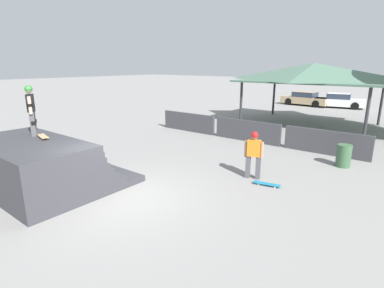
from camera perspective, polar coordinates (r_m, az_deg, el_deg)
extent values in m
plane|color=gray|center=(9.05, -13.34, -9.90)|extent=(160.00, 160.00, 0.00)
cube|color=#38383D|center=(10.77, -24.26, -6.22)|extent=(4.29, 3.76, 0.19)
cube|color=#38383D|center=(10.56, -26.15, -5.75)|extent=(4.29, 3.02, 0.19)
cube|color=#38383D|center=(10.44, -26.93, -4.94)|extent=(4.29, 2.75, 0.19)
cube|color=#38383D|center=(10.35, -27.51, -4.06)|extent=(4.29, 2.56, 0.19)
cube|color=#38383D|center=(10.27, -27.97, -3.12)|extent=(4.29, 2.43, 0.19)
cube|color=#38383D|center=(10.20, -28.34, -2.16)|extent=(4.29, 2.34, 0.19)
cube|color=#38383D|center=(10.14, -28.63, -1.16)|extent=(4.29, 2.27, 0.19)
cube|color=#38383D|center=(10.09, -28.86, -0.13)|extent=(4.29, 2.24, 0.19)
cylinder|color=silver|center=(10.53, -23.42, 1.41)|extent=(4.20, 0.07, 0.07)
cube|color=#4C4C51|center=(10.67, -28.06, 3.33)|extent=(0.19, 0.19, 0.76)
cube|color=black|center=(10.66, -27.94, 3.59)|extent=(0.22, 0.20, 0.11)
cube|color=#4C4C51|center=(11.00, -27.95, 3.64)|extent=(0.19, 0.19, 0.76)
cube|color=black|center=(10.99, -27.83, 3.89)|extent=(0.22, 0.20, 0.11)
cube|color=black|center=(10.75, -28.42, 6.88)|extent=(0.46, 0.38, 0.54)
cylinder|color=beige|center=(10.50, -28.50, 6.49)|extent=(0.14, 0.14, 0.54)
cylinder|color=black|center=(10.50, -28.51, 6.55)|extent=(0.21, 0.21, 0.08)
cylinder|color=beige|center=(11.01, -28.30, 6.82)|extent=(0.14, 0.14, 0.54)
cylinder|color=black|center=(11.01, -28.30, 6.88)|extent=(0.21, 0.21, 0.08)
sphere|color=beige|center=(10.71, -28.69, 9.03)|extent=(0.21, 0.21, 0.21)
sphere|color=#337F33|center=(10.71, -28.71, 9.17)|extent=(0.23, 0.23, 0.23)
cylinder|color=silver|center=(10.11, -25.86, 0.97)|extent=(0.06, 0.04, 0.05)
cylinder|color=silver|center=(10.08, -26.63, 0.85)|extent=(0.06, 0.04, 0.05)
cylinder|color=silver|center=(10.56, -26.39, 1.45)|extent=(0.06, 0.04, 0.05)
cylinder|color=silver|center=(10.54, -27.13, 1.34)|extent=(0.06, 0.04, 0.05)
cube|color=tan|center=(10.31, -26.53, 1.34)|extent=(0.78, 0.38, 0.02)
cube|color=tan|center=(9.97, -26.15, 1.08)|extent=(0.14, 0.22, 0.02)
cube|color=#4C4C51|center=(10.33, 10.60, -4.25)|extent=(0.18, 0.18, 0.78)
cube|color=#4C4C51|center=(10.27, 12.47, -4.46)|extent=(0.18, 0.18, 0.78)
cube|color=orange|center=(10.10, 11.73, -0.78)|extent=(0.46, 0.32, 0.55)
cylinder|color=#A87A5B|center=(10.16, 10.26, -0.87)|extent=(0.13, 0.13, 0.55)
cylinder|color=#A87A5B|center=(10.07, 13.18, -1.17)|extent=(0.13, 0.13, 0.55)
sphere|color=#A87A5B|center=(10.00, 11.85, 1.52)|extent=(0.21, 0.21, 0.21)
sphere|color=#B21919|center=(9.99, 11.86, 1.67)|extent=(0.24, 0.24, 0.24)
cylinder|color=silver|center=(9.90, 12.57, -7.49)|extent=(0.06, 0.04, 0.05)
cylinder|color=silver|center=(10.02, 12.78, -7.21)|extent=(0.06, 0.04, 0.05)
cylinder|color=silver|center=(9.79, 15.49, -7.92)|extent=(0.06, 0.04, 0.05)
cylinder|color=silver|center=(9.92, 15.67, -7.63)|extent=(0.06, 0.04, 0.05)
cube|color=teal|center=(9.89, 14.13, -7.38)|extent=(0.85, 0.35, 0.02)
cube|color=teal|center=(9.97, 12.00, -6.96)|extent=(0.14, 0.22, 0.02)
cube|color=#3D3D42|center=(17.28, -0.69, 4.19)|extent=(3.54, 0.12, 1.05)
cube|color=#3D3D42|center=(15.25, 10.39, 2.50)|extent=(3.54, 0.12, 1.05)
cube|color=#3D3D42|center=(13.95, 24.14, 0.27)|extent=(3.54, 0.12, 1.05)
cylinder|color=#2D2D33|center=(19.48, 9.32, 7.65)|extent=(0.16, 0.16, 2.69)
cylinder|color=#2D2D33|center=(17.24, 30.38, 4.88)|extent=(0.16, 0.16, 2.69)
cylinder|color=#2D2D33|center=(24.03, 15.32, 8.66)|extent=(0.16, 0.16, 2.69)
cylinder|color=#2D2D33|center=(22.25, 32.36, 6.44)|extent=(0.16, 0.16, 2.69)
cube|color=#4C705B|center=(20.34, 22.01, 11.03)|extent=(8.33, 5.99, 0.10)
pyramid|color=#4C705B|center=(20.32, 22.17, 12.64)|extent=(8.16, 5.87, 1.05)
cylinder|color=#385B3D|center=(12.59, 26.92, -2.00)|extent=(0.52, 0.52, 0.85)
cube|color=tan|center=(30.43, 20.81, 7.80)|extent=(4.44, 2.12, 0.62)
cube|color=#283342|center=(30.42, 20.71, 8.83)|extent=(2.12, 1.62, 0.46)
cube|color=tan|center=(30.41, 20.75, 9.26)|extent=(2.03, 1.58, 0.04)
cylinder|color=black|center=(30.68, 23.62, 7.27)|extent=(0.66, 0.26, 0.64)
cylinder|color=black|center=(29.25, 22.52, 7.06)|extent=(0.66, 0.26, 0.64)
cylinder|color=black|center=(31.68, 19.18, 7.89)|extent=(0.66, 0.26, 0.64)
cylinder|color=black|center=(30.30, 17.92, 7.71)|extent=(0.66, 0.26, 0.64)
cube|color=silver|center=(29.96, 26.25, 7.15)|extent=(4.35, 2.34, 0.62)
cube|color=#283342|center=(29.91, 26.16, 8.19)|extent=(2.12, 1.71, 0.46)
cube|color=silver|center=(29.89, 26.21, 8.62)|extent=(2.03, 1.66, 0.04)
cylinder|color=black|center=(30.71, 28.64, 6.70)|extent=(0.66, 0.30, 0.64)
cylinder|color=black|center=(29.19, 28.60, 6.37)|extent=(0.66, 0.30, 0.64)
cylinder|color=black|center=(30.81, 23.95, 7.26)|extent=(0.66, 0.30, 0.64)
cylinder|color=black|center=(29.30, 23.67, 6.96)|extent=(0.66, 0.30, 0.64)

